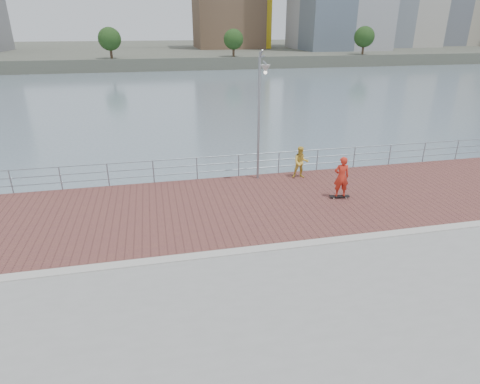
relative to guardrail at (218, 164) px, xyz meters
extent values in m
plane|color=slate|center=(0.00, -7.00, -2.69)|extent=(400.00, 400.00, 0.00)
cube|color=brown|center=(0.00, -3.40, -0.68)|extent=(40.00, 6.80, 0.02)
cube|color=#B7B5AD|center=(0.00, -7.00, -0.66)|extent=(40.00, 0.40, 0.06)
cube|color=#4C5142|center=(0.00, 115.50, -1.44)|extent=(320.00, 95.00, 2.50)
cylinder|color=#8C9EA8|center=(-9.24, 0.00, -0.14)|extent=(0.06, 0.06, 1.10)
cylinder|color=#8C9EA8|center=(-7.18, 0.00, -0.14)|extent=(0.06, 0.06, 1.10)
cylinder|color=#8C9EA8|center=(-5.13, 0.00, -0.14)|extent=(0.06, 0.06, 1.10)
cylinder|color=#8C9EA8|center=(-3.08, 0.00, -0.14)|extent=(0.06, 0.06, 1.10)
cylinder|color=#8C9EA8|center=(-1.03, 0.00, -0.14)|extent=(0.06, 0.06, 1.10)
cylinder|color=#8C9EA8|center=(1.03, 0.00, -0.14)|extent=(0.06, 0.06, 1.10)
cylinder|color=#8C9EA8|center=(3.08, 0.00, -0.14)|extent=(0.06, 0.06, 1.10)
cylinder|color=#8C9EA8|center=(5.13, 0.00, -0.14)|extent=(0.06, 0.06, 1.10)
cylinder|color=#8C9EA8|center=(7.18, 0.00, -0.14)|extent=(0.06, 0.06, 1.10)
cylinder|color=#8C9EA8|center=(9.24, 0.00, -0.14)|extent=(0.06, 0.06, 1.10)
cylinder|color=#8C9EA8|center=(11.29, 0.00, -0.14)|extent=(0.06, 0.06, 1.10)
cylinder|color=#8C9EA8|center=(13.34, 0.00, -0.14)|extent=(0.06, 0.06, 1.10)
cylinder|color=#8C9EA8|center=(0.00, 0.00, 0.41)|extent=(39.00, 0.05, 0.05)
cylinder|color=#8C9EA8|center=(0.00, 0.00, 0.03)|extent=(39.00, 0.05, 0.05)
cylinder|color=#8C9EA8|center=(0.00, 0.00, -0.33)|extent=(39.00, 0.05, 0.05)
cylinder|color=gray|center=(1.87, -0.50, 2.14)|extent=(0.11, 0.11, 5.67)
cylinder|color=gray|center=(1.87, -0.97, 4.98)|extent=(0.07, 0.95, 0.07)
cone|color=#B2B2AD|center=(1.87, -1.45, 4.79)|extent=(0.42, 0.42, 0.33)
cube|color=black|center=(4.72, -3.59, -0.59)|extent=(0.87, 0.34, 0.03)
cylinder|color=beige|center=(4.44, -3.63, -0.64)|extent=(0.07, 0.05, 0.07)
cylinder|color=beige|center=(4.97, -3.71, -0.64)|extent=(0.07, 0.05, 0.07)
cylinder|color=beige|center=(4.46, -3.47, -0.64)|extent=(0.07, 0.05, 0.07)
cylinder|color=beige|center=(5.00, -3.56, -0.64)|extent=(0.07, 0.05, 0.07)
imported|color=red|center=(4.72, -3.59, 0.30)|extent=(0.71, 0.52, 1.78)
imported|color=yellow|center=(3.92, -0.86, 0.11)|extent=(0.85, 0.71, 1.56)
cylinder|color=#473323|center=(-10.00, 70.00, 1.54)|extent=(0.50, 0.50, 3.46)
sphere|color=#193814|center=(-10.00, 70.00, 3.52)|extent=(4.45, 4.45, 4.45)
cylinder|color=#473323|center=(15.00, 70.00, 1.42)|extent=(0.50, 0.50, 3.23)
sphere|color=#193814|center=(15.00, 70.00, 3.27)|extent=(4.15, 4.15, 4.15)
cylinder|color=#473323|center=(45.00, 70.00, 1.57)|extent=(0.50, 0.50, 3.52)
sphere|color=#193814|center=(45.00, 70.00, 3.58)|extent=(4.52, 4.52, 4.52)
camera|label=1|loc=(-2.89, -18.20, 6.30)|focal=30.00mm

